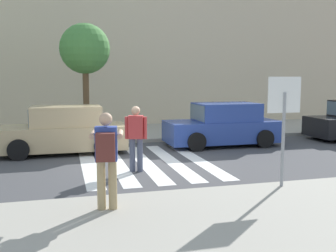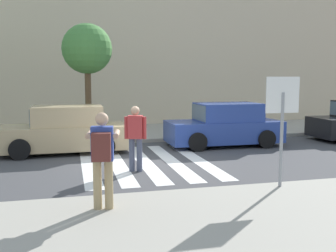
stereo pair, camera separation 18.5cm
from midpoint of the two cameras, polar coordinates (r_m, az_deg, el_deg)
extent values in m
plane|color=#424244|center=(11.37, -3.67, -5.49)|extent=(120.00, 120.00, 0.00)
cube|color=#9E998C|center=(17.19, -7.64, -1.02)|extent=(60.00, 4.80, 0.14)
cube|color=beige|center=(21.42, -9.35, 9.68)|extent=(56.00, 4.00, 6.96)
cube|color=silver|center=(11.37, -11.84, -5.61)|extent=(0.44, 5.20, 0.01)
cube|color=silver|center=(11.43, -7.82, -5.45)|extent=(0.44, 5.20, 0.01)
cube|color=silver|center=(11.56, -3.87, -5.26)|extent=(0.44, 5.20, 0.01)
cube|color=silver|center=(11.74, -0.02, -5.05)|extent=(0.44, 5.20, 0.01)
cube|color=silver|center=(11.96, 3.70, -4.83)|extent=(0.44, 5.20, 0.01)
cylinder|color=gray|center=(8.70, 15.78, -1.93)|extent=(0.07, 0.07, 2.01)
cube|color=white|center=(8.62, 15.94, 4.38)|extent=(0.76, 0.03, 0.76)
cube|color=red|center=(8.64, 15.88, 4.38)|extent=(0.66, 0.02, 0.66)
cylinder|color=tan|center=(7.11, -10.40, -8.44)|extent=(0.15, 0.15, 0.88)
cylinder|color=tan|center=(7.10, -8.77, -8.44)|extent=(0.15, 0.15, 0.88)
cube|color=#33479E|center=(6.95, -9.71, -2.55)|extent=(0.41, 0.30, 0.60)
sphere|color=tan|center=(6.89, -9.78, 0.98)|extent=(0.23, 0.23, 0.23)
cylinder|color=tan|center=(7.16, -11.52, -1.21)|extent=(0.19, 0.59, 0.10)
cylinder|color=tan|center=(7.13, -7.68, -1.16)|extent=(0.19, 0.59, 0.10)
cube|color=black|center=(7.32, -9.52, -0.75)|extent=(0.15, 0.12, 0.10)
cube|color=#5B2823|center=(6.72, -9.84, -3.04)|extent=(0.35, 0.25, 0.48)
cylinder|color=#474C60|center=(10.41, -5.70, -4.20)|extent=(0.15, 0.15, 0.88)
cylinder|color=#474C60|center=(10.39, -4.61, -4.22)|extent=(0.15, 0.15, 0.88)
cube|color=#B73333|center=(10.28, -5.20, -0.16)|extent=(0.43, 0.34, 0.60)
sphere|color=tan|center=(10.23, -5.23, 2.23)|extent=(0.23, 0.23, 0.23)
cylinder|color=#B73333|center=(10.31, -6.53, -0.27)|extent=(0.10, 0.10, 0.58)
cylinder|color=#B73333|center=(10.26, -3.87, -0.28)|extent=(0.10, 0.10, 0.58)
cube|color=tan|center=(13.32, -15.49, -1.56)|extent=(4.10, 1.70, 0.76)
cube|color=tan|center=(13.24, -14.94, 1.46)|extent=(2.20, 1.56, 0.64)
cube|color=slate|center=(13.28, -19.56, 1.30)|extent=(0.10, 1.50, 0.54)
cube|color=slate|center=(13.27, -10.75, 1.59)|extent=(0.10, 1.50, 0.51)
cylinder|color=black|center=(12.59, -21.28, -3.24)|extent=(0.64, 0.22, 0.64)
cylinder|color=black|center=(14.26, -20.56, -2.05)|extent=(0.64, 0.22, 0.64)
cylinder|color=black|center=(12.57, -9.67, -2.88)|extent=(0.64, 0.22, 0.64)
cylinder|color=black|center=(14.24, -10.33, -1.73)|extent=(0.64, 0.22, 0.64)
cube|color=#284293|center=(14.41, 7.46, -0.73)|extent=(4.10, 1.70, 0.76)
cube|color=#284293|center=(14.39, 8.06, 2.06)|extent=(2.20, 1.56, 0.64)
cube|color=slate|center=(14.00, 4.02, 1.97)|extent=(0.10, 1.50, 0.54)
cube|color=slate|center=(14.80, 11.52, 2.12)|extent=(0.10, 1.50, 0.51)
cylinder|color=black|center=(13.21, 3.76, -2.31)|extent=(0.64, 0.22, 0.64)
cylinder|color=black|center=(14.81, 1.63, -1.28)|extent=(0.64, 0.22, 0.64)
cylinder|color=black|center=(14.22, 13.50, -1.82)|extent=(0.64, 0.22, 0.64)
cylinder|color=black|center=(15.72, 10.55, -0.91)|extent=(0.64, 0.22, 0.64)
cylinder|color=black|center=(17.45, 20.65, -0.46)|extent=(0.64, 0.22, 0.64)
cylinder|color=brown|center=(15.65, -12.11, 3.60)|extent=(0.24, 0.24, 2.85)
sphere|color=#47843D|center=(15.67, -12.30, 10.92)|extent=(1.92, 1.92, 1.92)
camera|label=1|loc=(0.09, -90.48, -0.06)|focal=42.00mm
camera|label=2|loc=(0.09, 89.52, 0.06)|focal=42.00mm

